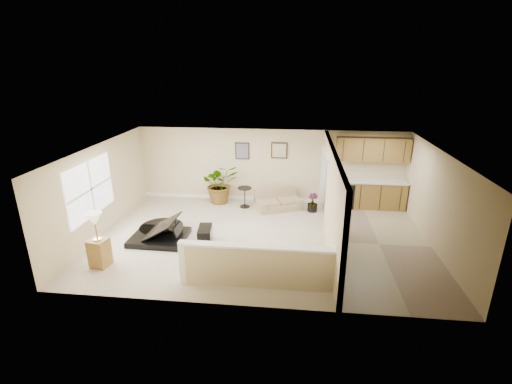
# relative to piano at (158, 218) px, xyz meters

# --- Properties ---
(floor) EXTENTS (9.00, 9.00, 0.00)m
(floor) POSITION_rel_piano_xyz_m (2.81, 0.24, -0.57)
(floor) COLOR #B7A58F
(floor) RESTS_ON ground
(back_wall) EXTENTS (9.00, 0.04, 2.50)m
(back_wall) POSITION_rel_piano_xyz_m (2.81, 3.24, 0.68)
(back_wall) COLOR beige
(back_wall) RESTS_ON floor
(front_wall) EXTENTS (9.00, 0.04, 2.50)m
(front_wall) POSITION_rel_piano_xyz_m (2.81, -2.76, 0.68)
(front_wall) COLOR beige
(front_wall) RESTS_ON floor
(left_wall) EXTENTS (0.04, 6.00, 2.50)m
(left_wall) POSITION_rel_piano_xyz_m (-1.69, 0.24, 0.68)
(left_wall) COLOR beige
(left_wall) RESTS_ON floor
(right_wall) EXTENTS (0.04, 6.00, 2.50)m
(right_wall) POSITION_rel_piano_xyz_m (7.31, 0.24, 0.68)
(right_wall) COLOR beige
(right_wall) RESTS_ON floor
(ceiling) EXTENTS (9.00, 6.00, 0.04)m
(ceiling) POSITION_rel_piano_xyz_m (2.81, 0.24, 1.93)
(ceiling) COLOR white
(ceiling) RESTS_ON back_wall
(kitchen_vinyl) EXTENTS (2.70, 6.00, 0.01)m
(kitchen_vinyl) POSITION_rel_piano_xyz_m (5.96, 0.24, -0.57)
(kitchen_vinyl) COLOR tan
(kitchen_vinyl) RESTS_ON floor
(interior_partition) EXTENTS (0.18, 5.99, 2.50)m
(interior_partition) POSITION_rel_piano_xyz_m (4.61, 0.49, 0.65)
(interior_partition) COLOR beige
(interior_partition) RESTS_ON floor
(pony_half_wall) EXTENTS (3.42, 0.22, 1.00)m
(pony_half_wall) POSITION_rel_piano_xyz_m (2.88, -2.06, -0.05)
(pony_half_wall) COLOR beige
(pony_half_wall) RESTS_ON floor
(left_window) EXTENTS (0.05, 2.15, 1.45)m
(left_window) POSITION_rel_piano_xyz_m (-1.68, -0.26, 0.88)
(left_window) COLOR white
(left_window) RESTS_ON left_wall
(wall_art_left) EXTENTS (0.48, 0.04, 0.58)m
(wall_art_left) POSITION_rel_piano_xyz_m (1.86, 3.21, 1.18)
(wall_art_left) COLOR #322312
(wall_art_left) RESTS_ON back_wall
(wall_mirror) EXTENTS (0.55, 0.04, 0.55)m
(wall_mirror) POSITION_rel_piano_xyz_m (3.11, 3.21, 1.23)
(wall_mirror) COLOR #322312
(wall_mirror) RESTS_ON back_wall
(kitchen_cabinets) EXTENTS (2.36, 0.65, 2.33)m
(kitchen_cabinets) POSITION_rel_piano_xyz_m (6.00, 2.97, 0.30)
(kitchen_cabinets) COLOR olive
(kitchen_cabinets) RESTS_ON floor
(piano) EXTENTS (1.74, 1.80, 1.37)m
(piano) POSITION_rel_piano_xyz_m (0.00, 0.00, 0.00)
(piano) COLOR black
(piano) RESTS_ON floor
(piano_bench) EXTENTS (0.43, 0.72, 0.45)m
(piano_bench) POSITION_rel_piano_xyz_m (1.33, -0.19, -0.35)
(piano_bench) COLOR black
(piano_bench) RESTS_ON floor
(loveseat) EXTENTS (1.72, 1.31, 0.81)m
(loveseat) POSITION_rel_piano_xyz_m (3.13, 2.54, -0.26)
(loveseat) COLOR tan
(loveseat) RESTS_ON floor
(accent_table) EXTENTS (0.47, 0.47, 0.68)m
(accent_table) POSITION_rel_piano_xyz_m (2.03, 2.52, -0.14)
(accent_table) COLOR black
(accent_table) RESTS_ON floor
(palm_plant) EXTENTS (1.53, 1.45, 1.35)m
(palm_plant) POSITION_rel_piano_xyz_m (1.13, 2.88, 0.09)
(palm_plant) COLOR black
(palm_plant) RESTS_ON floor
(small_plant) EXTENTS (0.42, 0.42, 0.61)m
(small_plant) POSITION_rel_piano_xyz_m (4.26, 2.39, -0.32)
(small_plant) COLOR black
(small_plant) RESTS_ON floor
(lamp_stand) EXTENTS (0.45, 0.45, 1.36)m
(lamp_stand) POSITION_rel_piano_xyz_m (-0.87, -1.59, 0.00)
(lamp_stand) COLOR olive
(lamp_stand) RESTS_ON floor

